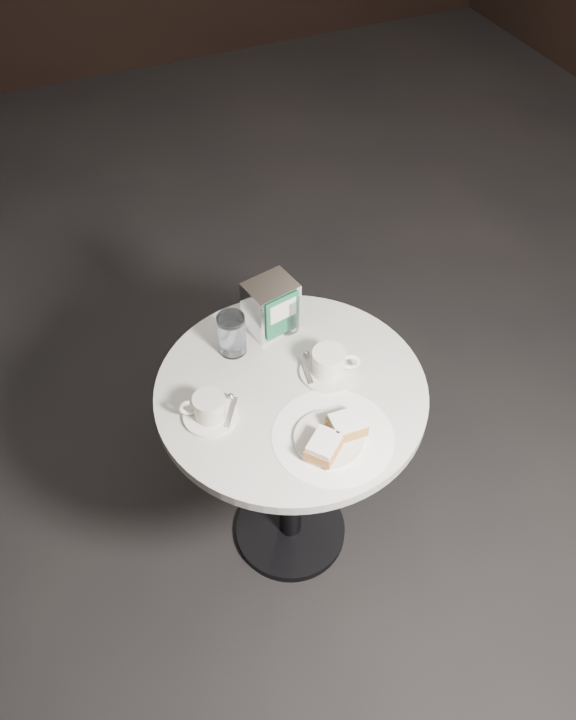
% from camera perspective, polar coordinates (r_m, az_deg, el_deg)
% --- Properties ---
extents(ground, '(7.00, 7.00, 0.00)m').
position_cam_1_polar(ground, '(2.41, 0.19, -13.76)').
color(ground, black).
rests_on(ground, ground).
extents(cafe_table, '(0.70, 0.70, 0.74)m').
position_cam_1_polar(cafe_table, '(1.95, 0.24, -6.03)').
color(cafe_table, black).
rests_on(cafe_table, ground).
extents(sugar_spill, '(0.37, 0.37, 0.00)m').
position_cam_1_polar(sugar_spill, '(1.70, 3.65, -6.19)').
color(sugar_spill, white).
rests_on(sugar_spill, cafe_table).
extents(beignet_plate, '(0.22, 0.22, 0.06)m').
position_cam_1_polar(beignet_plate, '(1.67, 3.65, -6.24)').
color(beignet_plate, silver).
rests_on(beignet_plate, cafe_table).
extents(coffee_cup_left, '(0.17, 0.17, 0.07)m').
position_cam_1_polar(coffee_cup_left, '(1.72, -6.43, -3.96)').
color(coffee_cup_left, white).
rests_on(coffee_cup_left, cafe_table).
extents(coffee_cup_right, '(0.20, 0.20, 0.08)m').
position_cam_1_polar(coffee_cup_right, '(1.80, 3.35, -0.35)').
color(coffee_cup_right, beige).
rests_on(coffee_cup_right, cafe_table).
extents(water_glass_left, '(0.08, 0.08, 0.12)m').
position_cam_1_polar(water_glass_left, '(1.84, -4.59, 2.08)').
color(water_glass_left, silver).
rests_on(water_glass_left, cafe_table).
extents(water_glass_right, '(0.07, 0.07, 0.12)m').
position_cam_1_polar(water_glass_right, '(1.90, -0.14, 3.93)').
color(water_glass_right, silver).
rests_on(water_glass_right, cafe_table).
extents(napkin_dispenser, '(0.15, 0.13, 0.15)m').
position_cam_1_polar(napkin_dispenser, '(1.89, -1.38, 4.40)').
color(napkin_dispenser, silver).
rests_on(napkin_dispenser, cafe_table).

